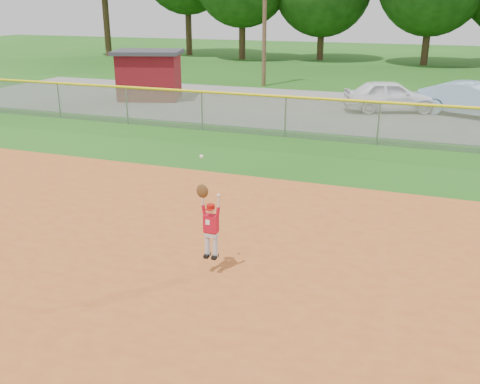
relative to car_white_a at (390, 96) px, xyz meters
The scene contains 9 objects.
ground 16.29m from the car_white_a, 89.40° to the right, with size 120.00×120.00×0.00m, color #1C5112.
clay_infield 19.29m from the car_white_a, 89.49° to the right, with size 24.00×16.00×0.04m, color #A74E1E.
parking_strip 0.79m from the car_white_a, 58.17° to the right, with size 44.00×10.00×0.03m, color slate.
car_white_a is the anchor object (origin of this frame).
car_blue 3.44m from the car_white_a, ahead, with size 1.54×4.41×1.45m, color #80A3BF.
utility_shed 11.87m from the car_white_a, behind, with size 3.90×3.42×2.46m.
outfield_fence 6.28m from the car_white_a, 88.43° to the right, with size 40.06×0.10×1.55m.
power_lines 7.05m from the car_white_a, 78.43° to the left, with size 19.40×0.24×9.00m.
ballplayer 17.03m from the car_white_a, 95.36° to the right, with size 0.45×0.19×1.91m.
Camera 1 is at (1.76, -8.71, 4.72)m, focal length 40.00 mm.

